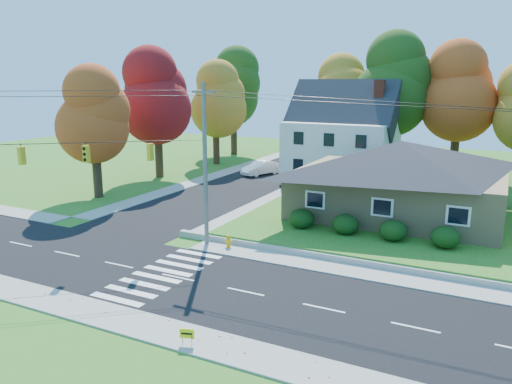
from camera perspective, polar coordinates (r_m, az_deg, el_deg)
ground at (r=26.72m, az=-8.91°, el=-9.66°), size 120.00×120.00×0.00m
road_main at (r=26.71m, az=-8.91°, el=-9.64°), size 90.00×8.00×0.02m
road_cross at (r=52.20m, az=0.53°, el=1.57°), size 8.00×44.00×0.02m
sidewalk_north at (r=30.62m, az=-3.44°, el=-6.49°), size 90.00×2.00×0.08m
sidewalk_south at (r=23.21m, az=-16.29°, el=-13.52°), size 90.00×2.00×0.08m
lawn at (r=42.15m, az=23.77°, el=-1.90°), size 30.00×30.00×0.50m
ranch_house at (r=37.19m, az=16.03°, el=1.62°), size 14.60×10.60×5.40m
colonial_house at (r=50.42m, az=9.83°, el=6.25°), size 10.40×8.40×9.60m
hedge_row at (r=31.88m, az=12.77°, el=-3.94°), size 10.70×1.70×1.27m
traffic_infrastructure at (r=26.39m, az=-7.85°, el=1.78°), size 38.10×10.66×10.00m
tree_lot_0 at (r=56.48m, az=9.79°, el=10.71°), size 6.72×6.72×12.51m
tree_lot_1 at (r=54.01m, az=15.74°, el=11.73°), size 7.84×7.84×14.60m
tree_lot_2 at (r=54.16m, az=22.24°, el=10.59°), size 7.28×7.28×13.56m
tree_west_0 at (r=45.05m, az=-18.11°, el=8.34°), size 6.16×6.16×11.47m
tree_west_1 at (r=53.17m, az=-11.32°, el=10.71°), size 7.28×7.28×13.56m
tree_west_2 at (r=60.86m, az=-4.66°, el=10.51°), size 6.72×6.72×12.51m
tree_west_3 at (r=68.74m, az=-2.59°, el=11.88°), size 7.84×7.84×14.60m
white_car at (r=54.06m, az=0.56°, el=2.77°), size 3.16×4.81×1.50m
fire_hydrant at (r=30.74m, az=-3.18°, el=-5.71°), size 0.47×0.37×0.83m
yard_sign at (r=20.18m, az=-7.90°, el=-15.77°), size 0.56×0.22×0.73m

